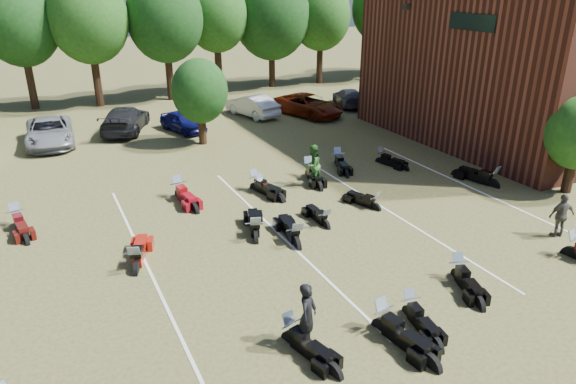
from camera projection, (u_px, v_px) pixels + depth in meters
ground at (392, 252)px, 18.20m from camera, size 160.00×160.00×0.00m
car_2 at (49, 132)px, 29.74m from camera, size 2.79×5.60×1.52m
car_3 at (125, 119)px, 32.33m from camera, size 4.16×5.87×1.58m
car_4 at (183, 121)px, 32.42m from camera, size 2.51×4.00×1.27m
car_5 at (252, 106)px, 36.01m from camera, size 2.65×4.78×1.49m
car_6 at (308, 105)px, 36.17m from camera, size 4.05×5.89×1.50m
car_7 at (349, 97)px, 39.06m from camera, size 3.21×4.79×1.29m
person_black at (308, 315)px, 13.22m from camera, size 0.79×0.78×1.84m
person_green at (312, 165)px, 23.73m from camera, size 1.19×1.11×1.96m
person_grey at (562, 215)px, 18.98m from camera, size 1.08×0.67×1.72m
motorcycle_1 at (291, 342)px, 13.65m from camera, size 1.23×2.32×1.23m
motorcycle_2 at (382, 330)px, 14.12m from camera, size 1.09×2.51×1.35m
motorcycle_3 at (409, 315)px, 14.74m from camera, size 0.99×2.14×1.15m
motorcycle_4 at (456, 278)px, 16.58m from camera, size 1.40×2.31×1.23m
motorcycle_5 at (570, 256)px, 17.91m from camera, size 1.23×2.54×1.36m
motorcycle_7 at (137, 271)px, 16.99m from camera, size 1.55×2.57×1.37m
motorcycle_9 at (256, 240)px, 19.01m from camera, size 1.56×2.62×1.39m
motorcycle_10 at (326, 227)px, 20.02m from camera, size 0.65×2.01×1.12m
motorcycle_11 at (297, 246)px, 18.57m from camera, size 1.14×2.57×1.39m
motorcycle_12 at (375, 209)px, 21.55m from camera, size 1.28×2.14×1.14m
motorcycle_13 at (492, 186)px, 23.94m from camera, size 1.42×2.65×1.41m
motorcycle_14 at (19, 226)px, 20.11m from camera, size 1.10×2.43×1.30m
motorcycle_15 at (179, 197)px, 22.75m from camera, size 1.04×2.55×1.39m
motorcycle_16 at (256, 190)px, 23.57m from camera, size 1.39×2.48×1.32m
motorcycle_17 at (261, 191)px, 23.40m from camera, size 1.02×2.11×1.13m
motorcycle_18 at (337, 165)px, 26.69m from camera, size 1.36×2.43×1.29m
motorcycle_19 at (309, 176)px, 25.19m from camera, size 1.25×2.54×1.36m
motorcycle_20 at (380, 163)px, 27.02m from camera, size 1.23×2.20×1.17m
tree_line at (156, 17)px, 39.36m from camera, size 56.00×6.00×9.79m
young_tree_midfield at (200, 91)px, 29.01m from camera, size 3.20×3.20×4.70m
parking_lines at (279, 234)px, 19.44m from camera, size 20.10×14.00×0.01m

